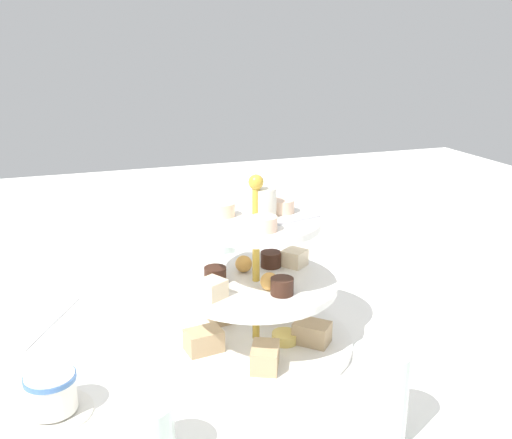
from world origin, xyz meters
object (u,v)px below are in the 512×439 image
at_px(water_glass_tall_right, 217,244).
at_px(teacup_with_saucer, 52,395).
at_px(tiered_serving_stand, 256,296).
at_px(butter_knife_left, 433,301).
at_px(water_glass_short_left, 143,435).
at_px(water_glass_mid_back, 379,396).
at_px(butter_knife_right, 51,322).

height_order(water_glass_tall_right, teacup_with_saucer, water_glass_tall_right).
distance_m(tiered_serving_stand, butter_knife_left, 0.33).
height_order(water_glass_short_left, water_glass_mid_back, water_glass_mid_back).
distance_m(tiered_serving_stand, teacup_with_saucer, 0.29).
bearing_deg(teacup_with_saucer, tiered_serving_stand, 15.04).
xyz_separation_m(tiered_serving_stand, water_glass_short_left, (-0.19, -0.19, -0.04)).
xyz_separation_m(water_glass_tall_right, butter_knife_left, (0.30, -0.24, -0.06)).
bearing_deg(tiered_serving_stand, water_glass_mid_back, -76.73).
relative_size(water_glass_short_left, butter_knife_right, 0.43).
distance_m(water_glass_tall_right, butter_knife_right, 0.32).
height_order(water_glass_short_left, teacup_with_saucer, water_glass_short_left).
distance_m(butter_knife_left, water_glass_mid_back, 0.38).
relative_size(water_glass_short_left, butter_knife_left, 0.43).
relative_size(tiered_serving_stand, water_glass_tall_right, 2.38).
xyz_separation_m(teacup_with_saucer, butter_knife_left, (0.59, 0.11, -0.02)).
height_order(butter_knife_right, water_glass_mid_back, water_glass_mid_back).
bearing_deg(tiered_serving_stand, water_glass_short_left, -133.99).
relative_size(water_glass_tall_right, butter_knife_right, 0.67).
xyz_separation_m(water_glass_tall_right, teacup_with_saucer, (-0.29, -0.34, -0.03)).
relative_size(water_glass_short_left, water_glass_mid_back, 0.68).
distance_m(tiered_serving_stand, water_glass_mid_back, 0.24).
bearing_deg(teacup_with_saucer, water_glass_tall_right, 49.66).
relative_size(tiered_serving_stand, water_glass_short_left, 3.72).
relative_size(water_glass_tall_right, water_glass_mid_back, 1.06).
distance_m(water_glass_short_left, water_glass_mid_back, 0.25).
bearing_deg(butter_knife_left, butter_knife_right, 63.43).
bearing_deg(tiered_serving_stand, water_glass_tall_right, 86.36).
height_order(tiered_serving_stand, teacup_with_saucer, tiered_serving_stand).
relative_size(teacup_with_saucer, butter_knife_right, 0.53).
xyz_separation_m(butter_knife_left, water_glass_mid_back, (-0.26, -0.27, 0.05)).
bearing_deg(water_glass_tall_right, water_glass_mid_back, -85.64).
bearing_deg(water_glass_short_left, water_glass_tall_right, 66.17).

